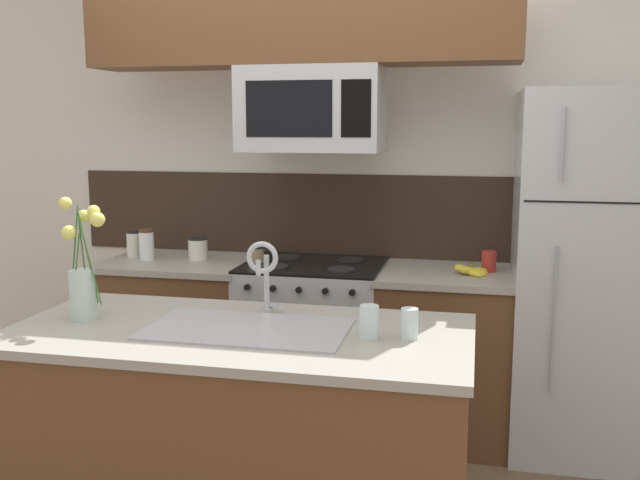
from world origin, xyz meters
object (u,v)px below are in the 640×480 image
banana_bunch (471,271)px  storage_jar_tall (134,244)px  microwave (312,110)px  coffee_tin (489,261)px  sink_faucet (264,267)px  flower_vase (83,279)px  drinking_glass (369,322)px  spare_glass (409,324)px  storage_jar_short (198,248)px  refrigerator (602,275)px  storage_jar_squat (256,255)px  storage_jar_medium (147,244)px  stove_range (313,345)px

banana_bunch → storage_jar_tall: bearing=177.2°
microwave → coffee_tin: size_ratio=6.77×
banana_bunch → sink_faucet: sink_faucet is taller
storage_jar_tall → flower_vase: bearing=-71.1°
drinking_glass → spare_glass: size_ratio=1.09×
storage_jar_short → drinking_glass: bearing=-47.5°
coffee_tin → storage_jar_tall: bearing=-179.6°
refrigerator → flower_vase: 2.49m
microwave → drinking_glass: microwave is taller
storage_jar_short → sink_faucet: (0.72, -1.07, 0.13)m
storage_jar_squat → flower_vase: bearing=-105.0°
coffee_tin → flower_vase: 2.05m
storage_jar_short → sink_faucet: size_ratio=0.42×
drinking_glass → spare_glass: 0.15m
storage_jar_medium → banana_bunch: (1.82, -0.04, -0.07)m
stove_range → sink_faucet: (0.03, -1.03, 0.65)m
flower_vase → storage_jar_squat: bearing=75.0°
storage_jar_squat → coffee_tin: size_ratio=0.90×
drinking_glass → refrigerator: bearing=52.2°
microwave → sink_faucet: bearing=-88.1°
drinking_glass → flower_vase: 1.15m
storage_jar_short → sink_faucet: 1.30m
storage_jar_short → storage_jar_squat: (0.37, -0.06, -0.01)m
refrigerator → spare_glass: refrigerator is taller
storage_jar_short → sink_faucet: sink_faucet is taller
coffee_tin → storage_jar_squat: bearing=-176.7°
stove_range → storage_jar_medium: bearing=-178.6°
banana_bunch → sink_faucet: bearing=-129.9°
microwave → storage_jar_tall: microwave is taller
storage_jar_short → spare_glass: size_ratio=1.13×
coffee_tin → refrigerator: bearing=-3.1°
sink_faucet → refrigerator: bearing=35.8°
storage_jar_medium → sink_faucet: sink_faucet is taller
microwave → storage_jar_short: (-0.69, 0.06, -0.78)m
drinking_glass → banana_bunch: bearing=73.9°
storage_jar_squat → spare_glass: (0.96, -1.21, 0.01)m
storage_jar_short → coffee_tin: bearing=0.5°
microwave → flower_vase: (-0.65, -1.22, -0.68)m
storage_jar_medium → drinking_glass: bearing=-40.0°
banana_bunch → coffee_tin: bearing=51.4°
stove_range → sink_faucet: sink_faucet is taller
refrigerator → coffee_tin: size_ratio=16.77×
storage_jar_tall → drinking_glass: size_ratio=1.27×
stove_range → storage_jar_squat: bearing=-176.0°
microwave → drinking_glass: (0.50, -1.24, -0.78)m
stove_range → spare_glass: size_ratio=8.21×
storage_jar_short → storage_jar_medium: bearing=-168.1°
drinking_glass → storage_jar_tall: bearing=140.7°
storage_jar_medium → spare_glass: size_ratio=1.55×
storage_jar_squat → drinking_glass: 1.49m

